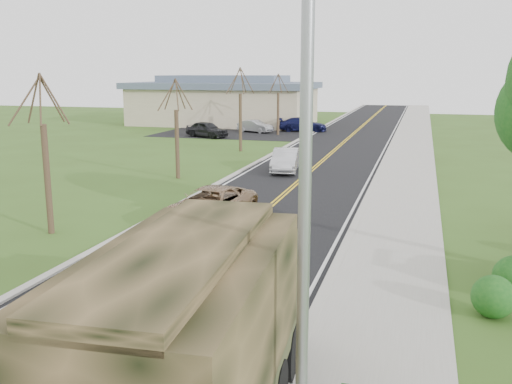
% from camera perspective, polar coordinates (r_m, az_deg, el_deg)
% --- Properties ---
extents(road, '(8.00, 120.00, 0.01)m').
position_cam_1_polar(road, '(48.97, 8.48, 4.68)').
color(road, black).
rests_on(road, ground).
extents(curb_right, '(0.30, 120.00, 0.12)m').
position_cam_1_polar(curb_right, '(48.58, 13.34, 4.50)').
color(curb_right, '#9E998E').
rests_on(curb_right, ground).
extents(sidewalk_right, '(3.20, 120.00, 0.10)m').
position_cam_1_polar(sidewalk_right, '(48.53, 15.41, 4.37)').
color(sidewalk_right, '#9E998E').
rests_on(sidewalk_right, ground).
extents(curb_left, '(0.30, 120.00, 0.10)m').
position_cam_1_polar(curb_left, '(49.68, 3.72, 4.94)').
color(curb_left, '#9E998E').
rests_on(curb_left, ground).
extents(street_light, '(1.65, 0.22, 8.00)m').
position_cam_1_polar(street_light, '(7.99, 4.20, -0.25)').
color(street_light, gray).
rests_on(street_light, ground).
extents(bare_tree_a, '(1.93, 2.26, 6.08)m').
position_cam_1_polar(bare_tree_a, '(22.89, -20.23, 2.46)').
color(bare_tree_a, '#38281C').
rests_on(bare_tree_a, ground).
extents(bare_tree_b, '(1.83, 2.14, 5.73)m').
position_cam_1_polar(bare_tree_b, '(33.24, -7.92, 5.57)').
color(bare_tree_b, '#38281C').
rests_on(bare_tree_b, ground).
extents(bare_tree_c, '(2.04, 2.39, 6.42)m').
position_cam_1_polar(bare_tree_c, '(44.39, -1.57, 7.66)').
color(bare_tree_c, '#38281C').
rests_on(bare_tree_c, ground).
extents(bare_tree_d, '(1.88, 2.20, 5.91)m').
position_cam_1_polar(bare_tree_d, '(55.92, 2.22, 8.32)').
color(bare_tree_d, '#38281C').
rests_on(bare_tree_d, ground).
extents(commercial_building, '(25.50, 21.50, 5.65)m').
position_cam_1_polar(commercial_building, '(68.04, -3.15, 9.07)').
color(commercial_building, tan).
rests_on(commercial_building, ground).
extents(military_truck, '(3.07, 7.57, 3.70)m').
position_cam_1_polar(military_truck, '(9.46, -5.98, -13.14)').
color(military_truck, black).
rests_on(military_truck, ground).
extents(suv_champagne, '(2.94, 5.38, 1.43)m').
position_cam_1_polar(suv_champagne, '(23.49, -4.58, -1.36)').
color(suv_champagne, '#907151').
rests_on(suv_champagne, ground).
extents(sedan_silver, '(2.08, 4.48, 1.42)m').
position_cam_1_polar(sedan_silver, '(35.44, 2.97, 3.19)').
color(sedan_silver, silver).
rests_on(sedan_silver, ground).
extents(lot_car_dark, '(4.75, 3.37, 1.50)m').
position_cam_1_polar(lot_car_dark, '(54.26, -4.94, 6.26)').
color(lot_car_dark, black).
rests_on(lot_car_dark, ground).
extents(lot_car_silver, '(4.07, 2.66, 1.27)m').
position_cam_1_polar(lot_car_silver, '(58.37, -0.09, 6.59)').
color(lot_car_silver, '#9F9EA3').
rests_on(lot_car_silver, ground).
extents(lot_car_navy, '(5.18, 2.68, 1.43)m').
position_cam_1_polar(lot_car_navy, '(59.59, 4.70, 6.74)').
color(lot_car_navy, '#10123A').
rests_on(lot_car_navy, ground).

